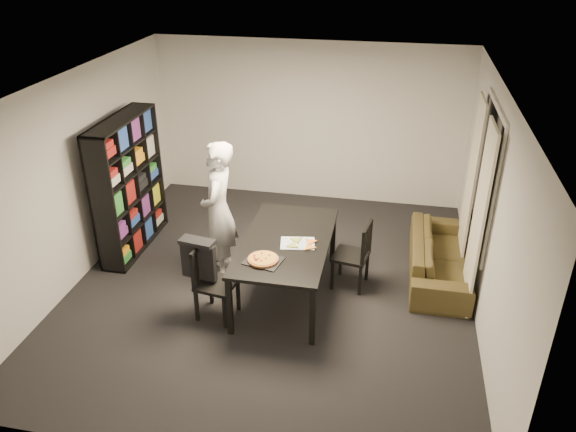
% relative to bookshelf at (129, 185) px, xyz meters
% --- Properties ---
extents(room, '(5.01, 5.51, 2.61)m').
position_rel_bookshelf_xyz_m(room, '(2.16, -0.60, 0.35)').
color(room, black).
rests_on(room, ground).
extents(window_pane, '(0.02, 1.40, 1.60)m').
position_rel_bookshelf_xyz_m(window_pane, '(4.64, -0.00, 0.55)').
color(window_pane, black).
rests_on(window_pane, room).
extents(window_frame, '(0.03, 1.52, 1.72)m').
position_rel_bookshelf_xyz_m(window_frame, '(4.64, -0.00, 0.55)').
color(window_frame, white).
rests_on(window_frame, room).
extents(curtain_left, '(0.03, 0.70, 2.25)m').
position_rel_bookshelf_xyz_m(curtain_left, '(4.56, -0.52, 0.20)').
color(curtain_left, beige).
rests_on(curtain_left, room).
extents(curtain_right, '(0.03, 0.70, 2.25)m').
position_rel_bookshelf_xyz_m(curtain_right, '(4.56, 0.52, 0.20)').
color(curtain_right, beige).
rests_on(curtain_right, room).
extents(bookshelf, '(0.35, 1.50, 1.90)m').
position_rel_bookshelf_xyz_m(bookshelf, '(0.00, 0.00, 0.00)').
color(bookshelf, black).
rests_on(bookshelf, room).
extents(dining_table, '(1.04, 1.86, 0.78)m').
position_rel_bookshelf_xyz_m(dining_table, '(2.37, -0.76, -0.24)').
color(dining_table, black).
rests_on(dining_table, room).
extents(chair_left, '(0.48, 0.48, 0.91)m').
position_rel_bookshelf_xyz_m(chair_left, '(1.58, -1.32, -0.43)').
color(chair_left, black).
rests_on(chair_left, room).
extents(chair_right, '(0.48, 0.48, 0.90)m').
position_rel_bookshelf_xyz_m(chair_right, '(3.21, -0.41, -0.44)').
color(chair_right, black).
rests_on(chair_right, room).
extents(draped_jacket, '(0.43, 0.24, 0.50)m').
position_rel_bookshelf_xyz_m(draped_jacket, '(1.45, -1.30, -0.20)').
color(draped_jacket, black).
rests_on(draped_jacket, chair_left).
extents(person, '(0.50, 0.71, 1.84)m').
position_rel_bookshelf_xyz_m(person, '(1.43, -0.45, -0.03)').
color(person, silver).
rests_on(person, room).
extents(baking_tray, '(0.46, 0.40, 0.01)m').
position_rel_bookshelf_xyz_m(baking_tray, '(2.21, -1.28, -0.17)').
color(baking_tray, black).
rests_on(baking_tray, dining_table).
extents(pepperoni_pizza, '(0.35, 0.35, 0.03)m').
position_rel_bookshelf_xyz_m(pepperoni_pizza, '(2.21, -1.27, -0.15)').
color(pepperoni_pizza, '#A25C2F').
rests_on(pepperoni_pizza, dining_table).
extents(kitchen_towel, '(0.44, 0.36, 0.01)m').
position_rel_bookshelf_xyz_m(kitchen_towel, '(2.52, -0.82, -0.17)').
color(kitchen_towel, white).
rests_on(kitchen_towel, dining_table).
extents(pizza_slices, '(0.44, 0.39, 0.01)m').
position_rel_bookshelf_xyz_m(pizza_slices, '(2.57, -0.83, -0.16)').
color(pizza_slices, gold).
rests_on(pizza_slices, dining_table).
extents(sofa, '(0.73, 1.88, 0.55)m').
position_rel_bookshelf_xyz_m(sofa, '(4.25, 0.07, -0.68)').
color(sofa, '#403819').
rests_on(sofa, room).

